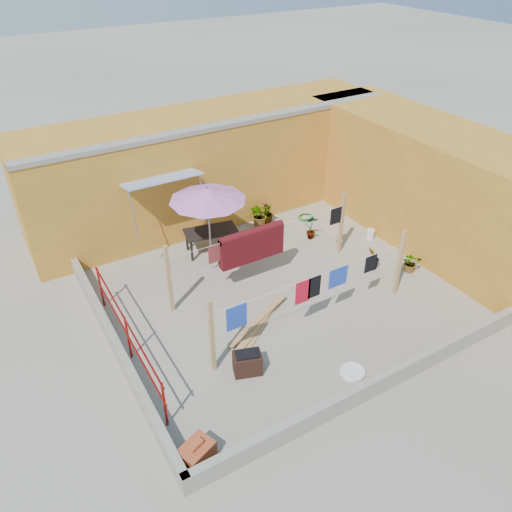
# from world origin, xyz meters

# --- Properties ---
(ground) EXTENTS (80.00, 80.00, 0.00)m
(ground) POSITION_xyz_m (0.00, 0.00, 0.00)
(ground) COLOR #9E998E
(ground) RESTS_ON ground
(wall_back) EXTENTS (11.00, 3.27, 3.21)m
(wall_back) POSITION_xyz_m (0.50, 4.69, 1.61)
(wall_back) COLOR #BE7E29
(wall_back) RESTS_ON ground
(wall_right) EXTENTS (2.40, 9.00, 3.20)m
(wall_right) POSITION_xyz_m (5.20, 0.00, 1.60)
(wall_right) COLOR #BE7E29
(wall_right) RESTS_ON ground
(parapet_front) EXTENTS (8.30, 0.16, 0.44)m
(parapet_front) POSITION_xyz_m (0.00, -3.58, 0.22)
(parapet_front) COLOR gray
(parapet_front) RESTS_ON ground
(parapet_left) EXTENTS (0.16, 7.30, 0.44)m
(parapet_left) POSITION_xyz_m (-4.08, 0.00, 0.22)
(parapet_left) COLOR gray
(parapet_left) RESTS_ON ground
(red_railing) EXTENTS (0.05, 4.20, 1.10)m
(red_railing) POSITION_xyz_m (-3.85, -0.20, 0.72)
(red_railing) COLOR maroon
(red_railing) RESTS_ON ground
(clothesline_rig) EXTENTS (5.09, 2.35, 1.80)m
(clothesline_rig) POSITION_xyz_m (-0.24, 0.52, 1.07)
(clothesline_rig) COLOR tan
(clothesline_rig) RESTS_ON ground
(patio_umbrella) EXTENTS (2.05, 2.05, 2.34)m
(patio_umbrella) POSITION_xyz_m (-0.86, 2.01, 2.10)
(patio_umbrella) COLOR gray
(patio_umbrella) RESTS_ON ground
(outdoor_table) EXTENTS (1.54, 0.98, 0.67)m
(outdoor_table) POSITION_xyz_m (-0.55, 2.63, 0.61)
(outdoor_table) COLOR black
(outdoor_table) RESTS_ON ground
(brick_stack) EXTENTS (0.68, 0.59, 0.50)m
(brick_stack) POSITION_xyz_m (-3.70, -3.18, 0.21)
(brick_stack) COLOR #B55429
(brick_stack) RESTS_ON ground
(lumber_pile) EXTENTS (2.07, 1.46, 0.14)m
(lumber_pile) POSITION_xyz_m (-1.07, -0.78, 0.07)
(lumber_pile) COLOR tan
(lumber_pile) RESTS_ON ground
(brazier) EXTENTS (0.66, 0.54, 0.51)m
(brazier) POSITION_xyz_m (-1.94, -1.82, 0.25)
(brazier) COLOR black
(brazier) RESTS_ON ground
(white_basin) EXTENTS (0.53, 0.53, 0.09)m
(white_basin) POSITION_xyz_m (-0.12, -2.96, 0.05)
(white_basin) COLOR silver
(white_basin) RESTS_ON ground
(water_jug_a) EXTENTS (0.20, 0.20, 0.31)m
(water_jug_a) POSITION_xyz_m (2.88, -0.20, 0.14)
(water_jug_a) COLOR silver
(water_jug_a) RESTS_ON ground
(water_jug_b) EXTENTS (0.23, 0.23, 0.36)m
(water_jug_b) POSITION_xyz_m (3.70, 0.86, 0.16)
(water_jug_b) COLOR silver
(water_jug_b) RESTS_ON ground
(green_hose) EXTENTS (0.52, 0.52, 0.08)m
(green_hose) POSITION_xyz_m (2.82, 2.81, 0.03)
(green_hose) COLOR #1A781C
(green_hose) RESTS_ON ground
(plant_back_a) EXTENTS (0.68, 0.59, 0.73)m
(plant_back_a) POSITION_xyz_m (1.37, 3.20, 0.37)
(plant_back_a) COLOR #215718
(plant_back_a) RESTS_ON ground
(plant_back_b) EXTENTS (0.50, 0.50, 0.73)m
(plant_back_b) POSITION_xyz_m (1.58, 3.19, 0.36)
(plant_back_b) COLOR #215718
(plant_back_b) RESTS_ON ground
(plant_right_a) EXTENTS (0.49, 0.45, 0.77)m
(plant_right_a) POSITION_xyz_m (2.25, 1.77, 0.39)
(plant_right_a) COLOR #215718
(plant_right_a) RESTS_ON ground
(plant_right_b) EXTENTS (0.50, 0.49, 0.70)m
(plant_right_b) POSITION_xyz_m (2.73, -0.34, 0.35)
(plant_right_b) COLOR #215718
(plant_right_b) RESTS_ON ground
(plant_right_c) EXTENTS (0.64, 0.63, 0.54)m
(plant_right_c) POSITION_xyz_m (3.53, -0.91, 0.27)
(plant_right_c) COLOR #215718
(plant_right_c) RESTS_ON ground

